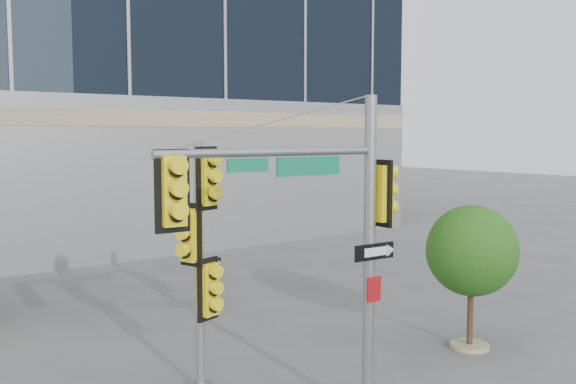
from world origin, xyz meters
TOP-DOWN VIEW (x-y plane):
  - main_signal_pole at (-1.12, -0.55)m, footprint 4.06×0.55m
  - secondary_signal_pole at (-1.87, 1.89)m, footprint 0.84×0.60m
  - street_tree at (3.96, 0.52)m, footprint 2.00×1.95m

SIDE VIEW (x-z plane):
  - street_tree at x=3.96m, z-range 0.49..3.61m
  - secondary_signal_pole at x=-1.87m, z-range 0.39..4.87m
  - main_signal_pole at x=-1.12m, z-range 0.63..5.86m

